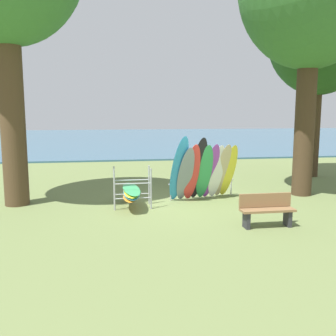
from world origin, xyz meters
name	(u,v)px	position (x,y,z in m)	size (l,w,h in m)	color
ground_plane	(186,203)	(0.00, 0.00, 0.00)	(80.00, 80.00, 0.00)	olive
lake_water	(133,138)	(0.00, 28.65, 0.05)	(80.00, 36.00, 0.10)	#38607A
tree_mid_behind	(321,34)	(6.72, 4.19, 6.22)	(4.53, 4.53, 8.85)	#42301E
leaning_board_pile	(204,171)	(0.67, 0.42, 0.97)	(2.56, 1.52, 2.21)	#2D8ED1
board_storage_rack	(131,191)	(-1.77, -0.21, 0.50)	(1.15, 2.13, 1.25)	#9EA0A5
park_bench	(267,209)	(1.56, -2.73, 0.45)	(1.40, 0.42, 0.85)	#2D2D33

